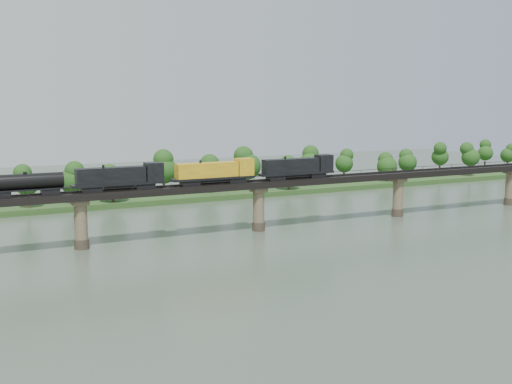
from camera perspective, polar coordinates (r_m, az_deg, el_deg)
name	(u,v)px	position (r m, az deg, el deg)	size (l,w,h in m)	color
ground	(330,260)	(121.97, 6.64, -6.00)	(400.00, 400.00, 0.00)	#3A4A3A
far_bank	(177,195)	(197.05, -7.00, -0.27)	(300.00, 24.00, 1.60)	#26461C
bridge	(259,207)	(146.28, 0.23, -1.36)	(236.00, 30.00, 11.50)	#473A2D
bridge_superstructure	(259,180)	(145.34, 0.23, 1.11)	(220.00, 4.90, 0.75)	black
far_treeline	(155,172)	(189.20, -8.93, 1.79)	(289.06, 17.54, 13.60)	#382619
freight_train	(184,174)	(137.97, -6.43, 1.60)	(77.03, 3.00, 5.30)	black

